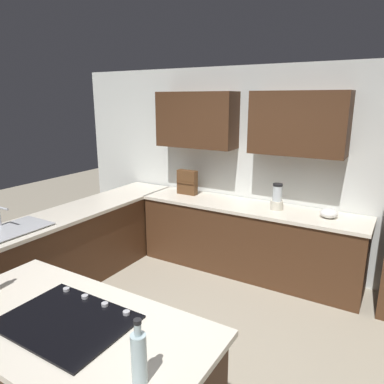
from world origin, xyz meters
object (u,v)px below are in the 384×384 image
(sink_unit, at_px, (12,229))
(cooktop, at_px, (67,320))
(second_bottle, at_px, (139,357))
(blender, at_px, (277,199))
(mixing_bowl, at_px, (329,213))
(spice_rack, at_px, (187,182))

(sink_unit, height_order, cooktop, sink_unit)
(second_bottle, bearing_deg, blender, -84.07)
(sink_unit, bearing_deg, mixing_bowl, -142.25)
(sink_unit, bearing_deg, spice_rack, -110.05)
(spice_rack, distance_m, second_bottle, 3.44)
(blender, distance_m, spice_rack, 1.30)
(cooktop, distance_m, blender, 2.86)
(cooktop, relative_size, mixing_bowl, 3.90)
(blender, height_order, mixing_bowl, blender)
(blender, bearing_deg, second_bottle, 95.93)
(spice_rack, bearing_deg, second_bottle, 117.90)
(mixing_bowl, relative_size, second_bottle, 0.58)
(blender, distance_m, mixing_bowl, 0.61)
(sink_unit, distance_m, second_bottle, 2.56)
(mixing_bowl, height_order, spice_rack, spice_rack)
(cooktop, relative_size, second_bottle, 2.25)
(sink_unit, bearing_deg, blender, -135.07)
(sink_unit, xyz_separation_m, spice_rack, (-0.78, -2.13, 0.15))
(cooktop, bearing_deg, spice_rack, -72.12)
(cooktop, height_order, blender, blender)
(sink_unit, height_order, spice_rack, spice_rack)
(sink_unit, relative_size, spice_rack, 2.07)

